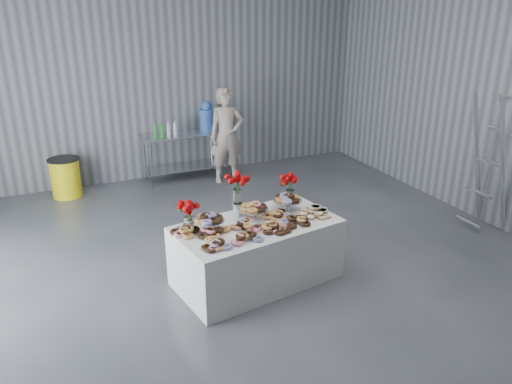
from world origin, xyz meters
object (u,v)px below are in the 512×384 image
Objects in this scene: display_table at (257,252)px; person at (227,136)px; water_jug at (207,117)px; prep_table at (182,148)px; trash_barrel at (66,178)px; stepladder at (489,162)px.

person reaches higher than display_table.
display_table is 3.60m from person.
prep_table is at bearing 180.00° from water_jug.
trash_barrel is 0.33× the size of stepladder.
stepladder is (5.53, -3.80, 0.68)m from trash_barrel.
prep_table is at bearing 158.30° from person.
water_jug is 0.53m from person.
display_table reaches higher than trash_barrel.
trash_barrel is at bearing 178.25° from person.
person is 2.88m from trash_barrel.
stepladder is at bearing -34.53° from trash_barrel.
water_jug is at bearing -0.00° from prep_table.
person is at bearing 75.04° from display_table.
water_jug reaches higher than prep_table.
person is at bearing 128.53° from stepladder.
stepladder reaches higher than water_jug.
water_jug is at bearing 0.00° from trash_barrel.
person is (0.92, 3.45, 0.49)m from display_table.
prep_table is 0.87m from person.
display_table is 2.81× the size of trash_barrel.
stepladder is at bearing -47.75° from prep_table.
trash_barrel is (-2.57, 0.00, -0.81)m from water_jug.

